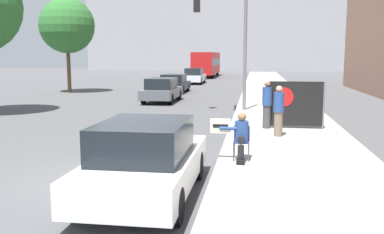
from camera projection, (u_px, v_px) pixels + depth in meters
The scene contains 13 objects.
ground_plane at pixel (107, 181), 9.58m from camera, with size 160.00×160.00×0.00m, color #4F4F51.
sidewalk_curb at pixel (275, 105), 23.61m from camera, with size 4.09×90.00×0.18m, color #A8A399.
seated_protester at pixel (240, 135), 10.70m from camera, with size 0.99×0.77×1.20m.
jogger_on_sidewalk at pixel (279, 111), 13.87m from camera, with size 0.34×0.34×1.65m.
pedestrian_behind at pixel (267, 104), 15.39m from camera, with size 0.34×0.34×1.71m.
protest_banner at pixel (295, 104), 15.34m from camera, with size 2.02×0.06×1.70m.
traffic_light_pole at pixel (227, 29), 20.28m from camera, with size 2.55×2.31×5.80m.
parked_car_curbside at pixel (146, 160), 8.42m from camera, with size 1.89×4.31×1.54m.
car_on_road_nearest at pixel (162, 90), 25.78m from camera, with size 1.82×4.37×1.45m.
car_on_road_midblock at pixel (174, 83), 32.28m from camera, with size 1.87×4.34×1.39m.
car_on_road_distant at pixel (194, 76), 42.28m from camera, with size 1.81×4.77×1.54m.
city_bus_on_road at pixel (207, 63), 55.55m from camera, with size 2.51×11.75×3.15m.
street_tree_midblock at pixel (67, 26), 31.67m from camera, with size 4.07×4.07×7.01m.
Camera 1 is at (3.24, -8.89, 2.81)m, focal length 40.00 mm.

